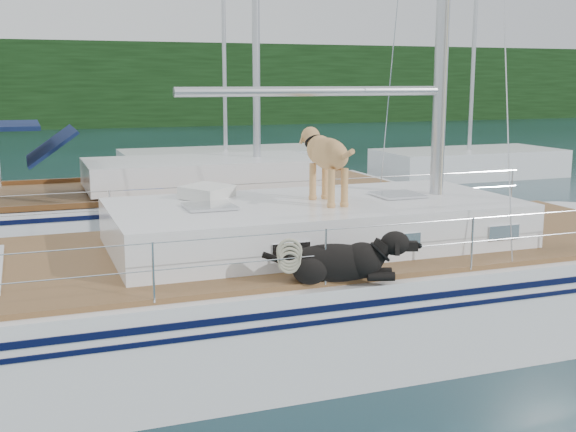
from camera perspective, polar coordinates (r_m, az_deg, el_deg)
name	(u,v)px	position (r m, az deg, el deg)	size (l,w,h in m)	color
ground	(257,342)	(9.52, -2.44, -9.92)	(120.00, 120.00, 0.00)	black
tree_line	(59,85)	(53.56, -17.64, 9.84)	(90.00, 3.00, 6.00)	black
shore_bank	(60,119)	(54.82, -17.56, 7.34)	(92.00, 1.00, 1.20)	#595147
main_sailboat	(264,291)	(9.32, -1.90, -5.95)	(12.00, 4.01, 14.01)	white
neighbor_sailboat	(152,214)	(15.20, -10.68, 0.19)	(11.00, 3.50, 13.30)	white
bg_boat_center	(226,164)	(25.55, -4.93, 4.15)	(7.20, 3.00, 11.65)	white
bg_boat_east	(468,163)	(26.20, 14.07, 4.05)	(6.40, 3.00, 11.65)	white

